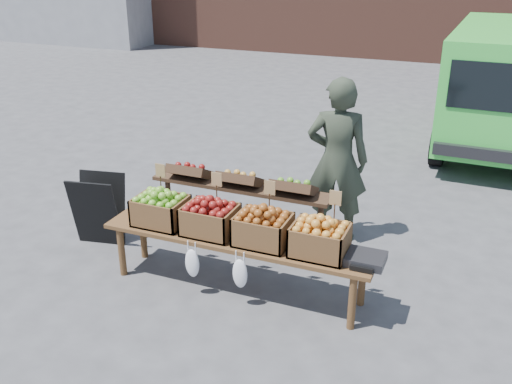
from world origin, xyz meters
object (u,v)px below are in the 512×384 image
at_px(crate_red_apples, 263,230).
at_px(vendor, 337,161).
at_px(crate_green_apples, 320,240).
at_px(crate_russet_pears, 210,220).
at_px(weighing_scale, 366,259).
at_px(chalkboard_sign, 99,210).
at_px(back_table, 241,209).
at_px(display_bench, 237,264).
at_px(crate_golden_apples, 161,211).
at_px(delivery_van, 510,89).

bearing_deg(crate_red_apples, vendor, 77.99).
distance_m(crate_red_apples, crate_green_apples, 0.55).
relative_size(crate_russet_pears, weighing_scale, 1.47).
bearing_deg(crate_red_apples, crate_green_apples, 0.00).
relative_size(chalkboard_sign, crate_red_apples, 1.65).
distance_m(vendor, back_table, 1.21).
bearing_deg(display_bench, crate_green_apples, 0.00).
relative_size(chalkboard_sign, crate_russet_pears, 1.65).
bearing_deg(weighing_scale, crate_red_apples, 180.00).
distance_m(crate_russet_pears, crate_green_apples, 1.10).
xyz_separation_m(back_table, crate_green_apples, (1.10, -0.72, 0.19)).
xyz_separation_m(vendor, weighing_scale, (0.66, -1.46, -0.34)).
xyz_separation_m(crate_green_apples, weighing_scale, (0.43, 0.00, -0.10)).
relative_size(crate_golden_apples, weighing_scale, 1.47).
relative_size(crate_russet_pears, crate_red_apples, 1.00).
height_order(crate_golden_apples, crate_red_apples, same).
relative_size(back_table, crate_red_apples, 4.20).
bearing_deg(vendor, display_bench, 57.81).
bearing_deg(chalkboard_sign, back_table, 4.26).
bearing_deg(crate_golden_apples, chalkboard_sign, 163.61).
relative_size(crate_green_apples, weighing_scale, 1.47).
bearing_deg(crate_red_apples, crate_russet_pears, 180.00).
height_order(delivery_van, back_table, delivery_van).
xyz_separation_m(crate_golden_apples, weighing_scale, (2.08, 0.00, -0.10)).
xyz_separation_m(crate_red_apples, crate_green_apples, (0.55, 0.00, 0.00)).
bearing_deg(delivery_van, vendor, -110.67).
relative_size(delivery_van, chalkboard_sign, 5.36).
relative_size(delivery_van, display_bench, 1.64).
xyz_separation_m(back_table, display_bench, (0.27, -0.72, -0.24)).
bearing_deg(crate_green_apples, delivery_van, 75.25).
distance_m(chalkboard_sign, crate_red_apples, 2.15).
bearing_deg(weighing_scale, crate_green_apples, 180.00).
bearing_deg(crate_russet_pears, delivery_van, 65.63).
relative_size(vendor, chalkboard_sign, 2.29).
distance_m(back_table, crate_red_apples, 0.92).
xyz_separation_m(vendor, crate_golden_apples, (-1.41, -1.46, -0.24)).
bearing_deg(crate_russet_pears, chalkboard_sign, 169.21).
distance_m(display_bench, crate_russet_pears, 0.51).
relative_size(chalkboard_sign, back_table, 0.39).
distance_m(chalkboard_sign, weighing_scale, 3.11).
bearing_deg(chalkboard_sign, vendor, 14.76).
relative_size(vendor, crate_russet_pears, 3.78).
bearing_deg(display_bench, crate_red_apples, 0.00).
bearing_deg(chalkboard_sign, delivery_van, 41.86).
xyz_separation_m(chalkboard_sign, crate_red_apples, (2.11, -0.30, 0.30)).
height_order(vendor, crate_red_apples, vendor).
xyz_separation_m(vendor, crate_green_apples, (0.24, -1.46, -0.24)).
bearing_deg(delivery_van, crate_russet_pears, -112.89).
xyz_separation_m(delivery_van, display_bench, (-2.35, -5.80, -0.71)).
relative_size(chalkboard_sign, weighing_scale, 2.43).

